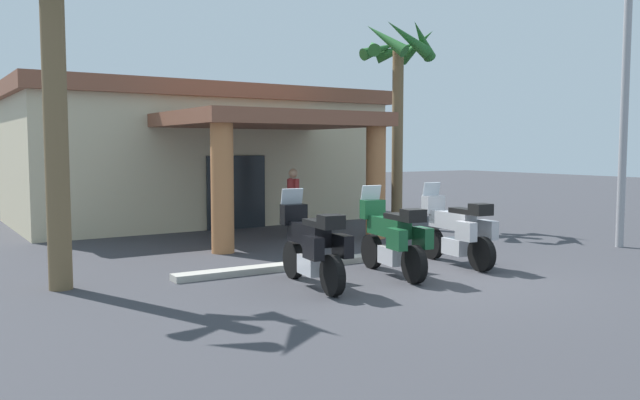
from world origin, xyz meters
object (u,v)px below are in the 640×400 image
motel_building (198,154)px  palm_tree_near_portico (398,71)px  motorcycle_black (312,246)px  roadside_sign (627,39)px  pedestrian (293,197)px  motorcycle_green (393,238)px  palm_tree_roadside (54,40)px  motorcycle_silver (457,230)px

motel_building → palm_tree_near_portico: 6.95m
motorcycle_black → roadside_sign: bearing=-84.4°
palm_tree_near_portico → roadside_sign: size_ratio=0.82×
motel_building → pedestrian: motel_building is taller
motorcycle_green → palm_tree_roadside: (-5.35, 1.97, 3.35)m
motel_building → roadside_sign: (6.26, -10.76, 2.67)m
palm_tree_roadside → palm_tree_near_portico: (9.87, 3.63, 0.47)m
motorcycle_green → pedestrian: 5.59m
motorcycle_green → pedestrian: size_ratio=1.24×
motorcycle_black → pedestrian: 6.20m
motel_building → motorcycle_silver: bearing=-83.8°
palm_tree_roadside → roadside_sign: size_ratio=0.82×
roadside_sign → motorcycle_black: bearing=179.6°
motorcycle_black → palm_tree_roadside: 5.32m
motorcycle_green → roadside_sign: bearing=-82.7°
motel_building → palm_tree_roadside: 10.57m
motorcycle_green → pedestrian: bearing=-2.1°
motorcycle_silver → pedestrian: 5.38m
motorcycle_green → palm_tree_roadside: 6.61m
motorcycle_black → motorcycle_green: 1.74m
motorcycle_black → palm_tree_roadside: size_ratio=0.37×
pedestrian → roadside_sign: size_ratio=0.25×
motorcycle_silver → roadside_sign: (4.90, -0.29, 4.10)m
motorcycle_green → palm_tree_near_portico: size_ratio=0.37×
motorcycle_black → palm_tree_near_portico: bearing=-41.9°
motorcycle_silver → palm_tree_near_portico: size_ratio=0.37×
motel_building → motorcycle_green: (-0.37, -10.65, -1.43)m
motorcycle_green → palm_tree_near_portico: (4.52, 5.60, 3.81)m
motorcycle_green → palm_tree_roadside: bearing=78.1°
palm_tree_roadside → roadside_sign: (11.98, -2.08, 0.76)m
palm_tree_near_portico → roadside_sign: (2.12, -5.71, 0.29)m
palm_tree_near_portico → palm_tree_roadside: bearing=-159.8°
motorcycle_green → motel_building: bearing=6.3°
motel_building → pedestrian: bearing=-84.2°
pedestrian → palm_tree_near_portico: palm_tree_near_portico is taller
motorcycle_black → roadside_sign: (8.38, -0.05, 4.10)m
motel_building → palm_tree_roadside: (-5.72, -8.68, 1.91)m
motorcycle_black → motel_building: bearing=-5.2°
motel_building → pedestrian: 5.31m
motorcycle_green → palm_tree_roadside: size_ratio=0.37×
palm_tree_near_portico → motorcycle_green: bearing=-128.9°
motorcycle_silver → pedestrian: (-0.73, 5.32, 0.34)m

